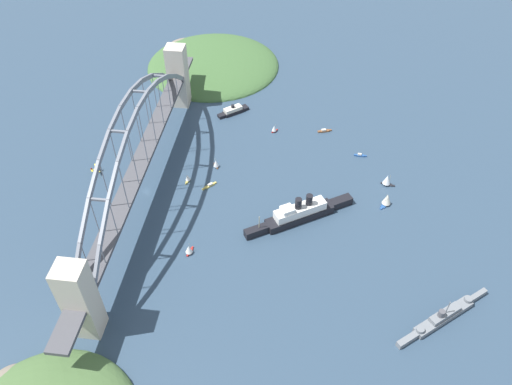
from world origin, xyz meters
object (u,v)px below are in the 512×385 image
(harbor_arch_bridge, at_px, (140,160))
(harbor_ferry_steamer, at_px, (233,111))
(naval_cruiser, at_px, (443,317))
(seaplane_taxiing_near_bridge, at_px, (96,170))
(small_boat_2, at_px, (387,199))
(ocean_liner, at_px, (300,213))
(small_boat_0, at_px, (188,178))
(small_boat_3, at_px, (274,128))
(small_boat_8, at_px, (324,131))
(small_boat_4, at_px, (210,185))
(small_boat_1, at_px, (189,249))
(small_boat_6, at_px, (387,180))
(small_boat_7, at_px, (360,155))
(small_boat_5, at_px, (216,163))

(harbor_arch_bridge, bearing_deg, harbor_ferry_steamer, 155.32)
(harbor_arch_bridge, bearing_deg, naval_cruiser, 67.31)
(naval_cruiser, height_order, seaplane_taxiing_near_bridge, naval_cruiser)
(seaplane_taxiing_near_bridge, height_order, small_boat_2, small_boat_2)
(harbor_arch_bridge, height_order, ocean_liner, harbor_arch_bridge)
(ocean_liner, bearing_deg, small_boat_0, -108.38)
(small_boat_2, bearing_deg, naval_cruiser, 16.33)
(small_boat_2, distance_m, small_boat_3, 112.32)
(small_boat_8, bearing_deg, small_boat_4, -47.01)
(small_boat_1, bearing_deg, naval_cruiser, 78.93)
(small_boat_0, relative_size, small_boat_2, 0.62)
(harbor_arch_bridge, xyz_separation_m, small_boat_6, (-27.93, 170.76, -24.70))
(harbor_arch_bridge, relative_size, seaplane_taxiing_near_bridge, 29.03)
(small_boat_4, xyz_separation_m, small_boat_6, (-17.33, 126.68, 3.95))
(small_boat_3, bearing_deg, small_boat_7, 71.76)
(harbor_ferry_steamer, bearing_deg, small_boat_5, -1.64)
(small_boat_6, height_order, small_boat_8, small_boat_6)
(small_boat_3, relative_size, small_boat_8, 0.63)
(small_boat_3, height_order, small_boat_8, small_boat_3)
(small_boat_3, relative_size, small_boat_4, 0.73)
(harbor_arch_bridge, bearing_deg, small_boat_3, 133.77)
(harbor_arch_bridge, bearing_deg, small_boat_7, 110.78)
(harbor_arch_bridge, bearing_deg, small_boat_0, 117.05)
(naval_cruiser, distance_m, small_boat_0, 193.28)
(harbor_arch_bridge, relative_size, small_boat_0, 41.64)
(harbor_arch_bridge, bearing_deg, seaplane_taxiing_near_bridge, -110.67)
(naval_cruiser, bearing_deg, harbor_arch_bridge, -112.69)
(naval_cruiser, xyz_separation_m, seaplane_taxiing_near_bridge, (-97.62, -237.60, -0.81))
(small_boat_0, bearing_deg, small_boat_4, 78.49)
(small_boat_5, bearing_deg, harbor_ferry_steamer, 178.36)
(small_boat_5, bearing_deg, harbor_arch_bridge, -54.64)
(ocean_liner, bearing_deg, seaplane_taxiing_near_bridge, -100.96)
(small_boat_6, bearing_deg, small_boat_7, -149.07)
(small_boat_7, bearing_deg, harbor_arch_bridge, -69.22)
(small_boat_1, height_order, small_boat_6, small_boat_6)
(naval_cruiser, distance_m, small_boat_3, 196.72)
(small_boat_1, bearing_deg, small_boat_2, 115.08)
(small_boat_2, xyz_separation_m, small_boat_7, (-50.64, -16.51, -4.18))
(harbor_ferry_steamer, distance_m, small_boat_3, 43.03)
(small_boat_5, distance_m, small_boat_6, 125.75)
(harbor_arch_bridge, height_order, small_boat_0, harbor_arch_bridge)
(harbor_ferry_steamer, bearing_deg, small_boat_2, 52.09)
(small_boat_0, relative_size, small_boat_6, 0.67)
(small_boat_1, relative_size, small_boat_5, 1.11)
(small_boat_0, bearing_deg, small_boat_6, 95.55)
(ocean_liner, xyz_separation_m, naval_cruiser, (68.00, 84.66, -2.77))
(ocean_liner, relative_size, small_boat_2, 6.50)
(small_boat_2, xyz_separation_m, small_boat_4, (-3.26, -125.19, -4.31))
(ocean_liner, bearing_deg, small_boat_6, 124.71)
(small_boat_4, bearing_deg, seaplane_taxiing_near_bridge, -93.54)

